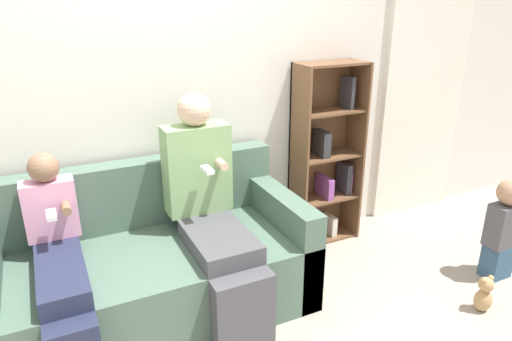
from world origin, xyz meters
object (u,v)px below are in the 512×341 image
Objects in this scene: couch at (152,268)px; child_seated at (60,267)px; toddler_standing at (504,227)px; bookshelf at (326,157)px; adult_seated at (210,206)px; teddy_bear at (484,295)px.

child_seated is at bearing -163.02° from couch.
child_seated is (-0.50, -0.15, 0.24)m from couch.
toddler_standing is 1.33m from bookshelf.
adult_seated is 1.80m from teddy_bear.
child_seated reaches higher than couch.
toddler_standing is at bearing -17.99° from adult_seated.
toddler_standing is (2.77, -0.54, -0.15)m from child_seated.
adult_seated is at bearing 4.87° from child_seated.
teddy_bear is at bearing -29.72° from adult_seated.
toddler_standing reaches higher than teddy_bear.
bookshelf is (1.13, 0.43, 0.01)m from adult_seated.
adult_seated is 5.39× the size of teddy_bear.
bookshelf is at bearing 105.65° from teddy_bear.
child_seated is at bearing -165.89° from bookshelf.
bookshelf is 1.44m from teddy_bear.
child_seated is 2.52m from teddy_bear.
bookshelf reaches higher than couch.
child_seated is 2.83m from toddler_standing.
toddler_standing is 0.52× the size of bookshelf.
bookshelf is (2.00, 0.50, 0.15)m from child_seated.
child_seated is 0.75× the size of bookshelf.
adult_seated is at bearing 150.28° from teddy_bear.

